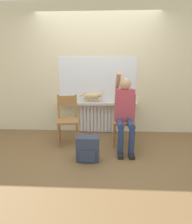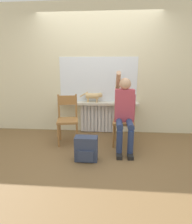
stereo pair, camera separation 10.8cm
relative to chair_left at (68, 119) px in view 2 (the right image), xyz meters
The scene contains 10 objects.
ground_plane 0.89m from the chair_left, 44.95° to the right, with size 12.00×12.00×0.00m, color brown.
wall_with_window 1.24m from the chair_left, 52.67° to the left, with size 7.00×0.06×2.70m.
radiator 0.83m from the chair_left, 49.36° to the left, with size 0.77×0.08×0.64m.
windowsill 0.79m from the chair_left, 45.95° to the left, with size 1.72×0.24×0.05m.
window_glass 1.09m from the chair_left, 51.24° to the left, with size 1.65×0.01×0.94m.
chair_left is the anchor object (origin of this frame).
chair_right 1.06m from the chair_left, ahead, with size 0.42×0.42×0.92m.
person 1.09m from the chair_left, ahead, with size 0.36×1.02×1.37m.
cat 0.79m from the chair_left, 50.96° to the left, with size 0.49×0.11×0.23m.
backpack 0.87m from the chair_left, 57.16° to the right, with size 0.35×0.22×0.39m.
Camera 2 is at (0.28, -2.83, 1.48)m, focal length 30.00 mm.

